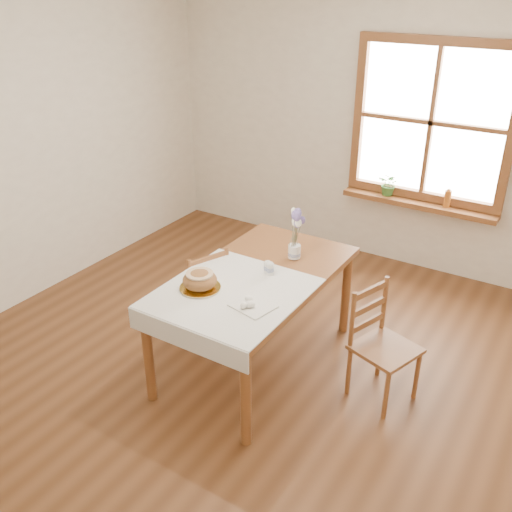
{
  "coord_description": "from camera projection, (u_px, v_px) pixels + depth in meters",
  "views": [
    {
      "loc": [
        1.87,
        -2.69,
        2.68
      ],
      "look_at": [
        0.0,
        0.3,
        0.9
      ],
      "focal_mm": 40.0,
      "sensor_mm": 36.0,
      "label": 1
    }
  ],
  "objects": [
    {
      "name": "ground",
      "position": [
        234.0,
        382.0,
        4.13
      ],
      "size": [
        5.0,
        5.0,
        0.0
      ],
      "primitive_type": "plane",
      "color": "brown",
      "rests_on": "ground"
    },
    {
      "name": "room_walls",
      "position": [
        229.0,
        154.0,
        3.36
      ],
      "size": [
        4.6,
        5.1,
        2.65
      ],
      "color": "white",
      "rests_on": "ground"
    },
    {
      "name": "window",
      "position": [
        431.0,
        122.0,
        5.11
      ],
      "size": [
        1.46,
        0.08,
        1.46
      ],
      "color": "brown",
      "rests_on": "ground"
    },
    {
      "name": "window_sill",
      "position": [
        418.0,
        204.0,
        5.4
      ],
      "size": [
        1.46,
        0.2,
        0.05
      ],
      "color": "brown",
      "rests_on": "ground"
    },
    {
      "name": "dining_table",
      "position": [
        256.0,
        285.0,
        4.06
      ],
      "size": [
        0.9,
        1.6,
        0.75
      ],
      "color": "brown",
      "rests_on": "ground"
    },
    {
      "name": "table_linen",
      "position": [
        232.0,
        293.0,
        3.79
      ],
      "size": [
        0.91,
        0.99,
        0.01
      ],
      "primitive_type": "cube",
      "color": "silver",
      "rests_on": "dining_table"
    },
    {
      "name": "chair_left",
      "position": [
        198.0,
        292.0,
        4.49
      ],
      "size": [
        0.51,
        0.5,
        0.81
      ],
      "primitive_type": null,
      "rotation": [
        0.0,
        0.0,
        -1.95
      ],
      "color": "brown",
      "rests_on": "ground"
    },
    {
      "name": "chair_right",
      "position": [
        386.0,
        347.0,
        3.83
      ],
      "size": [
        0.5,
        0.49,
        0.82
      ],
      "primitive_type": null,
      "rotation": [
        0.0,
        0.0,
        1.25
      ],
      "color": "brown",
      "rests_on": "ground"
    },
    {
      "name": "bread_plate",
      "position": [
        200.0,
        288.0,
        3.82
      ],
      "size": [
        0.28,
        0.28,
        0.01
      ],
      "primitive_type": "cylinder",
      "rotation": [
        0.0,
        0.0,
        0.05
      ],
      "color": "silver",
      "rests_on": "table_linen"
    },
    {
      "name": "bread_loaf",
      "position": [
        200.0,
        279.0,
        3.79
      ],
      "size": [
        0.23,
        0.23,
        0.13
      ],
      "primitive_type": "ellipsoid",
      "color": "brown",
      "rests_on": "bread_plate"
    },
    {
      "name": "egg_napkin",
      "position": [
        253.0,
        306.0,
        3.62
      ],
      "size": [
        0.29,
        0.26,
        0.01
      ],
      "primitive_type": "cube",
      "rotation": [
        0.0,
        0.0,
        -0.21
      ],
      "color": "silver",
      "rests_on": "table_linen"
    },
    {
      "name": "eggs",
      "position": [
        253.0,
        302.0,
        3.61
      ],
      "size": [
        0.23,
        0.21,
        0.04
      ],
      "primitive_type": null,
      "rotation": [
        0.0,
        0.0,
        -0.21
      ],
      "color": "white",
      "rests_on": "egg_napkin"
    },
    {
      "name": "salt_shaker",
      "position": [
        268.0,
        267.0,
        4.0
      ],
      "size": [
        0.07,
        0.07,
        0.1
      ],
      "primitive_type": "cylinder",
      "rotation": [
        0.0,
        0.0,
        -0.35
      ],
      "color": "silver",
      "rests_on": "table_linen"
    },
    {
      "name": "pepper_shaker",
      "position": [
        270.0,
        268.0,
        3.98
      ],
      "size": [
        0.06,
        0.06,
        0.1
      ],
      "primitive_type": "cylinder",
      "rotation": [
        0.0,
        0.0,
        0.06
      ],
      "color": "silver",
      "rests_on": "table_linen"
    },
    {
      "name": "flower_vase",
      "position": [
        294.0,
        252.0,
        4.23
      ],
      "size": [
        0.09,
        0.09,
        0.1
      ],
      "primitive_type": "cylinder",
      "rotation": [
        0.0,
        0.0,
        -0.02
      ],
      "color": "silver",
      "rests_on": "dining_table"
    },
    {
      "name": "lavender_bouquet",
      "position": [
        295.0,
        227.0,
        4.13
      ],
      "size": [
        0.16,
        0.16,
        0.31
      ],
      "primitive_type": null,
      "color": "#6F5CA4",
      "rests_on": "flower_vase"
    },
    {
      "name": "potted_plant",
      "position": [
        389.0,
        187.0,
        5.49
      ],
      "size": [
        0.23,
        0.25,
        0.17
      ],
      "primitive_type": "imported",
      "rotation": [
        0.0,
        0.0,
        -0.15
      ],
      "color": "#3D722D",
      "rests_on": "window_sill"
    },
    {
      "name": "amber_bottle",
      "position": [
        448.0,
        198.0,
        5.22
      ],
      "size": [
        0.08,
        0.08,
        0.18
      ],
      "primitive_type": "cylinder",
      "rotation": [
        0.0,
        0.0,
        -0.35
      ],
      "color": "#B36221",
      "rests_on": "window_sill"
    }
  ]
}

